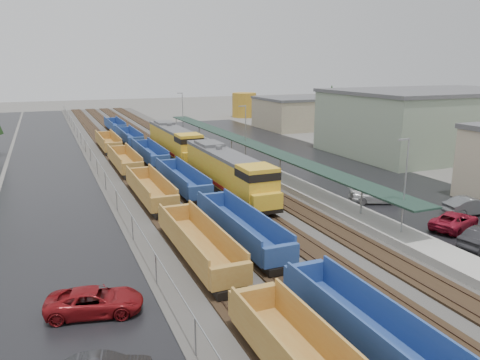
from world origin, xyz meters
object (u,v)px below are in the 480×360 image
(well_string_blue, at_px, (182,180))
(storage_tank, at_px, (244,105))
(locomotive_lead, at_px, (228,172))
(parked_car_west_c, at_px, (95,302))
(well_string_yellow, at_px, (170,213))
(parked_car_east_b, at_px, (455,221))
(locomotive_trail, at_px, (175,142))
(parked_car_east_c, at_px, (375,196))
(parked_car_east_e, at_px, (471,206))

(well_string_blue, distance_m, storage_tank, 72.09)
(locomotive_lead, distance_m, parked_car_west_c, 24.80)
(well_string_yellow, height_order, parked_car_west_c, well_string_yellow)
(locomotive_lead, distance_m, storage_tank, 73.36)
(parked_car_west_c, distance_m, parked_car_east_b, 28.85)
(locomotive_trail, bearing_deg, parked_car_west_c, -110.83)
(storage_tank, distance_m, parked_car_east_b, 85.37)
(locomotive_trail, bearing_deg, parked_car_east_b, -70.56)
(storage_tank, relative_size, parked_car_east_c, 1.22)
(well_string_blue, height_order, parked_car_east_b, well_string_blue)
(locomotive_lead, distance_m, locomotive_trail, 21.00)
(well_string_blue, distance_m, parked_car_east_c, 19.95)
(parked_car_east_c, xyz_separation_m, parked_car_east_e, (5.56, -6.36, 0.08))
(parked_car_east_c, bearing_deg, parked_car_west_c, 134.69)
(well_string_yellow, xyz_separation_m, parked_car_east_e, (25.72, -7.54, -0.34))
(parked_car_east_b, relative_size, parked_car_east_c, 1.03)
(well_string_yellow, bearing_deg, parked_car_east_e, -16.33)
(locomotive_lead, height_order, well_string_yellow, locomotive_lead)
(well_string_blue, bearing_deg, well_string_yellow, -110.81)
(well_string_blue, bearing_deg, locomotive_trail, 77.16)
(locomotive_trail, bearing_deg, parked_car_east_e, -63.54)
(parked_car_east_b, bearing_deg, locomotive_trail, -0.03)
(storage_tank, height_order, parked_car_west_c, storage_tank)
(locomotive_trail, bearing_deg, well_string_blue, -102.84)
(well_string_yellow, bearing_deg, well_string_blue, 69.19)
(locomotive_lead, height_order, parked_car_east_b, locomotive_lead)
(parked_car_west_c, bearing_deg, parked_car_east_b, -72.07)
(well_string_blue, xyz_separation_m, storage_tank, (34.53, 63.25, 1.92))
(parked_car_east_b, xyz_separation_m, parked_car_east_c, (-1.22, 8.64, 0.01))
(locomotive_trail, height_order, parked_car_east_c, locomotive_trail)
(well_string_yellow, distance_m, parked_car_west_c, 14.36)
(locomotive_lead, distance_m, well_string_yellow, 10.75)
(well_string_yellow, distance_m, well_string_blue, 11.26)
(locomotive_lead, height_order, well_string_blue, locomotive_lead)
(well_string_yellow, relative_size, well_string_blue, 0.81)
(well_string_yellow, xyz_separation_m, parked_car_west_c, (-7.37, -12.32, -0.43))
(locomotive_lead, bearing_deg, well_string_blue, 139.17)
(parked_car_east_b, bearing_deg, well_string_blue, 21.03)
(well_string_blue, bearing_deg, parked_car_west_c, -116.46)
(storage_tank, bearing_deg, parked_car_east_e, -98.95)
(storage_tank, bearing_deg, locomotive_trail, -123.74)
(well_string_blue, xyz_separation_m, parked_car_west_c, (-11.37, -22.84, -0.41))
(parked_car_west_c, height_order, parked_car_east_b, parked_car_west_c)
(locomotive_lead, distance_m, parked_car_east_c, 14.79)
(locomotive_trail, distance_m, storage_tank, 54.97)
(parked_car_west_c, distance_m, parked_car_east_c, 29.69)
(locomotive_trail, xyz_separation_m, parked_car_east_e, (17.72, -35.60, -1.63))
(storage_tank, distance_m, parked_car_east_c, 77.20)
(well_string_blue, xyz_separation_m, parked_car_east_e, (21.72, -18.06, -0.32))
(parked_car_east_b, bearing_deg, locomotive_lead, 18.90)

